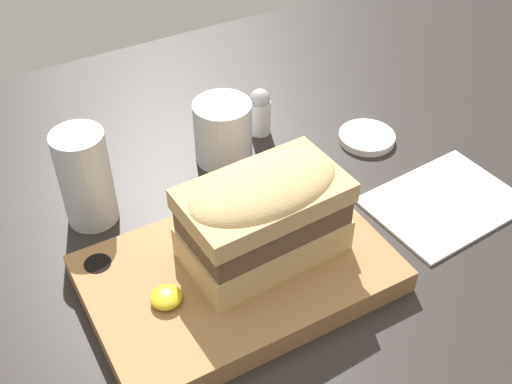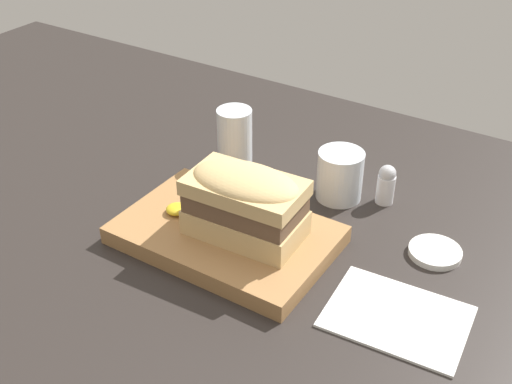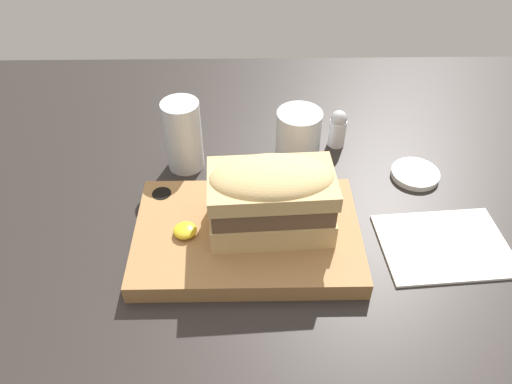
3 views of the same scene
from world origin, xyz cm
name	(u,v)px [view 3 (image 3 of 3)]	position (x,y,z in cm)	size (l,w,h in cm)	color
dining_table	(215,260)	(0.00, 0.00, 1.00)	(199.43, 115.51, 2.00)	#282321
serving_board	(247,235)	(4.57, 2.45, 3.40)	(31.43, 20.51, 2.86)	#9E7042
sandwich	(271,196)	(7.90, 2.82, 10.47)	(17.09, 10.45, 10.57)	tan
mustard_dollop	(185,230)	(-3.88, 1.52, 5.44)	(3.24, 3.24, 1.30)	gold
water_glass	(184,140)	(-5.58, 20.02, 7.24)	(6.04, 6.04, 12.09)	silver
wine_glass	(298,135)	(13.34, 22.70, 5.98)	(7.57, 7.57, 8.39)	silver
napkin	(444,245)	(32.51, 1.10, 2.20)	(18.75, 14.43, 0.40)	white
salt_shaker	(338,128)	(20.38, 25.37, 5.48)	(2.96, 2.96, 6.86)	white
condiment_dish	(415,174)	(32.19, 16.38, 2.50)	(7.74, 7.74, 1.00)	white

